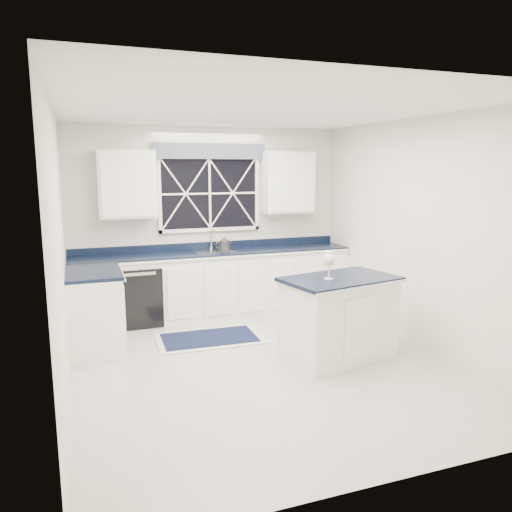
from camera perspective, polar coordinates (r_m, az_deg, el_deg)
name	(u,v)px	position (r m, az deg, el deg)	size (l,w,h in m)	color
ground	(263,364)	(5.60, 0.85, -12.21)	(4.50, 4.50, 0.00)	#A7A7A3
back_wall	(209,221)	(7.37, -5.35, 4.03)	(4.00, 0.10, 2.70)	silver
base_cabinets	(196,289)	(7.00, -6.89, -3.81)	(3.99, 1.60, 0.90)	white
countertop	(215,253)	(7.14, -4.69, 0.36)	(3.98, 0.64, 0.04)	black
dishwasher	(138,294)	(7.04, -13.31, -4.26)	(0.60, 0.58, 0.82)	black
window	(210,188)	(7.29, -5.32, 7.75)	(1.65, 0.09, 1.26)	black
upper_cabinets	(212,183)	(7.17, -5.08, 8.27)	(3.10, 0.34, 0.90)	white
faucet	(211,239)	(7.30, -5.11, 1.99)	(0.05, 0.20, 0.30)	#B0B0B3
island	(339,318)	(5.70, 9.45, -6.96)	(1.37, 0.98, 0.93)	white
rug	(209,338)	(6.37, -5.36, -9.33)	(1.33, 0.84, 0.02)	beige
kettle	(224,244)	(7.27, -3.66, 1.40)	(0.26, 0.18, 0.19)	#313033
wine_glass	(329,260)	(5.43, 8.36, -0.48)	(0.13, 0.13, 0.30)	white
soap_bottle	(222,242)	(7.32, -3.91, 1.55)	(0.09, 0.09, 0.20)	silver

